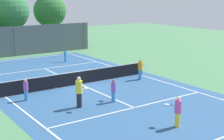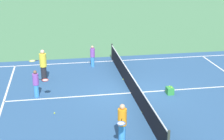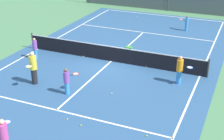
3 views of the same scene
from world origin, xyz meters
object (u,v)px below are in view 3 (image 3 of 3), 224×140
(player_1, at_px, (4,137))
(tennis_ball_5, at_px, (67,119))
(tennis_ball_4, at_px, (219,30))
(tennis_ball_6, at_px, (147,136))
(tennis_ball_3, at_px, (146,67))
(tennis_ball_2, at_px, (81,125))
(player_4, at_px, (33,68))
(player_0, at_px, (186,23))
(tennis_ball_0, at_px, (112,94))
(tennis_ball_1, at_px, (84,56))
(ball_crate, at_px, (129,49))
(player_2, at_px, (180,70))
(tennis_ball_7, at_px, (137,17))
(player_5, at_px, (67,81))
(player_3, at_px, (35,48))

(player_1, bearing_deg, tennis_ball_5, 73.37)
(tennis_ball_4, xyz_separation_m, tennis_ball_6, (-0.96, -16.02, 0.00))
(tennis_ball_3, bearing_deg, tennis_ball_2, -95.24)
(player_4, bearing_deg, tennis_ball_3, 42.79)
(player_0, height_order, tennis_ball_6, player_0)
(tennis_ball_0, bearing_deg, player_4, -172.77)
(player_0, xyz_separation_m, tennis_ball_1, (-4.93, -8.23, -0.60))
(ball_crate, relative_size, tennis_ball_4, 6.49)
(player_2, xyz_separation_m, tennis_ball_0, (-2.86, -2.55, -0.79))
(player_0, bearing_deg, tennis_ball_7, 155.03)
(player_2, xyz_separation_m, tennis_ball_6, (-0.11, -5.29, -0.79))
(player_0, xyz_separation_m, tennis_ball_0, (-1.25, -12.15, -0.60))
(tennis_ball_0, xyz_separation_m, tennis_ball_7, (-3.67, 14.44, 0.00))
(tennis_ball_0, distance_m, tennis_ball_7, 14.90)
(player_0, bearing_deg, ball_crate, -112.09)
(tennis_ball_4, bearing_deg, player_2, -94.56)
(player_2, relative_size, player_4, 0.87)
(tennis_ball_0, bearing_deg, tennis_ball_7, 104.25)
(tennis_ball_3, relative_size, tennis_ball_7, 1.00)
(player_1, bearing_deg, player_5, 93.68)
(player_4, bearing_deg, tennis_ball_6, -17.28)
(player_3, height_order, tennis_ball_3, player_3)
(player_2, relative_size, tennis_ball_2, 24.23)
(tennis_ball_0, xyz_separation_m, tennis_ball_4, (3.71, 13.28, 0.00))
(tennis_ball_0, relative_size, tennis_ball_1, 1.00)
(player_2, bearing_deg, tennis_ball_5, -124.08)
(tennis_ball_0, bearing_deg, tennis_ball_1, 133.15)
(player_5, xyz_separation_m, ball_crate, (0.78, 6.74, -0.55))
(tennis_ball_0, relative_size, tennis_ball_2, 1.00)
(player_0, distance_m, player_2, 9.73)
(player_2, bearing_deg, tennis_ball_6, -91.16)
(ball_crate, bearing_deg, tennis_ball_7, 105.56)
(player_4, relative_size, player_5, 1.30)
(player_4, bearing_deg, player_2, 23.43)
(tennis_ball_3, xyz_separation_m, tennis_ball_7, (-4.24, 10.48, 0.00))
(tennis_ball_7, bearing_deg, tennis_ball_5, -80.84)
(tennis_ball_7, bearing_deg, player_3, -102.72)
(player_5, xyz_separation_m, tennis_ball_1, (-1.61, 4.77, -0.70))
(player_0, xyz_separation_m, tennis_ball_2, (-1.33, -15.29, -0.60))
(tennis_ball_2, distance_m, tennis_ball_7, 17.95)
(tennis_ball_3, height_order, tennis_ball_6, same)
(player_5, bearing_deg, tennis_ball_1, 108.59)
(tennis_ball_0, xyz_separation_m, tennis_ball_2, (-0.08, -3.14, 0.00))
(player_0, bearing_deg, tennis_ball_3, -94.72)
(ball_crate, xyz_separation_m, tennis_ball_1, (-2.39, -1.97, -0.15))
(ball_crate, relative_size, tennis_ball_5, 6.49)
(tennis_ball_4, relative_size, tennis_ball_5, 1.00)
(tennis_ball_0, relative_size, tennis_ball_6, 1.00)
(player_1, bearing_deg, tennis_ball_4, 74.11)
(tennis_ball_3, height_order, tennis_ball_7, same)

